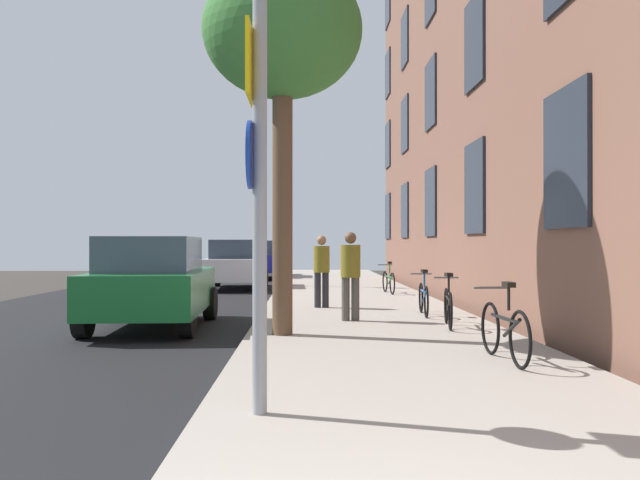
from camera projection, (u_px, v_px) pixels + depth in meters
ground_plane at (213, 304)px, 17.10m from camera, size 41.80×41.80×0.00m
road_asphalt at (128, 304)px, 17.06m from camera, size 7.00×38.00×0.01m
sidewalk at (353, 301)px, 17.18m from camera, size 4.20×38.00×0.12m
building_facade at (460, 36)px, 16.76m from camera, size 0.56×27.00×13.16m
sign_post at (257, 176)px, 5.62m from camera, size 0.15×0.60×3.43m
traffic_light at (285, 205)px, 22.59m from camera, size 0.43×0.24×3.92m
tree_near at (282, 35)px, 10.51m from camera, size 2.45×2.45×5.71m
bicycle_0 at (504, 330)px, 8.10m from camera, size 0.42×1.68×0.95m
bicycle_1 at (448, 306)px, 11.47m from camera, size 0.42×1.61×0.91m
bicycle_2 at (424, 297)px, 13.31m from camera, size 0.42×1.59×0.89m
bicycle_3 at (389, 281)px, 19.17m from camera, size 0.42×1.57×0.89m
pedestrian_0 at (350, 270)px, 12.38m from camera, size 0.39×0.39×1.60m
pedestrian_1 at (322, 266)px, 14.92m from camera, size 0.48×0.48×1.57m
car_0 at (153, 281)px, 12.14m from camera, size 1.99×4.19×1.62m
car_1 at (237, 264)px, 22.66m from camera, size 1.97×4.39×1.62m
car_2 at (260, 259)px, 29.30m from camera, size 1.89×4.32×1.62m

